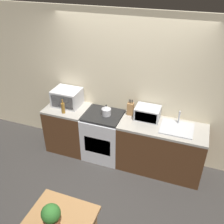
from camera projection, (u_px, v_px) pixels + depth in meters
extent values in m
plane|color=#33302D|center=(105.00, 189.00, 4.08)|extent=(16.00, 16.00, 0.00)
cube|color=beige|center=(128.00, 89.00, 4.30)|extent=(10.00, 0.06, 2.60)
cube|color=#4C2D19|center=(69.00, 128.00, 4.79)|extent=(0.75, 0.62, 0.86)
cube|color=#9E998E|center=(67.00, 108.00, 4.55)|extent=(0.75, 0.62, 0.04)
cube|color=#4C2D19|center=(160.00, 149.00, 4.28)|extent=(1.42, 0.62, 0.86)
cube|color=#9E998E|center=(163.00, 127.00, 4.04)|extent=(1.42, 0.62, 0.04)
cube|color=silver|center=(104.00, 136.00, 4.58)|extent=(0.67, 0.62, 0.86)
cube|color=black|center=(103.00, 115.00, 4.34)|extent=(0.65, 0.57, 0.04)
cube|color=black|center=(97.00, 146.00, 4.34)|extent=(0.49, 0.02, 0.32)
cylinder|color=#B7B7BC|center=(106.00, 112.00, 4.29)|extent=(0.16, 0.16, 0.12)
cone|color=#B7B7BC|center=(106.00, 107.00, 4.25)|extent=(0.15, 0.15, 0.06)
sphere|color=black|center=(106.00, 106.00, 4.23)|extent=(0.03, 0.03, 0.03)
cube|color=silver|center=(67.00, 97.00, 4.54)|extent=(0.49, 0.39, 0.31)
cube|color=black|center=(62.00, 102.00, 4.39)|extent=(0.43, 0.01, 0.25)
cylinder|color=olive|center=(63.00, 108.00, 4.33)|extent=(0.06, 0.06, 0.19)
cylinder|color=olive|center=(62.00, 101.00, 4.26)|extent=(0.02, 0.02, 0.07)
cube|color=#9E7042|center=(130.00, 109.00, 4.28)|extent=(0.11, 0.08, 0.22)
cylinder|color=black|center=(129.00, 101.00, 4.21)|extent=(0.01, 0.01, 0.07)
cylinder|color=black|center=(131.00, 101.00, 4.20)|extent=(0.01, 0.01, 0.07)
cylinder|color=black|center=(132.00, 102.00, 4.19)|extent=(0.01, 0.01, 0.07)
cube|color=#ADAFB5|center=(148.00, 113.00, 4.17)|extent=(0.41, 0.30, 0.22)
cube|color=black|center=(146.00, 117.00, 4.05)|extent=(0.36, 0.01, 0.17)
cube|color=#ADAFB5|center=(177.00, 128.00, 3.96)|extent=(0.52, 0.44, 0.02)
cylinder|color=#ADAFB5|center=(179.00, 117.00, 4.02)|extent=(0.03, 0.03, 0.22)
cube|color=#9E7042|center=(60.00, 220.00, 2.75)|extent=(0.74, 0.62, 0.04)
cylinder|color=#9E7042|center=(52.00, 215.00, 3.24)|extent=(0.05, 0.05, 0.73)
cylinder|color=#9E5B3D|center=(53.00, 222.00, 2.65)|extent=(0.15, 0.15, 0.11)
sphere|color=#2D6B28|center=(51.00, 213.00, 2.57)|extent=(0.21, 0.21, 0.21)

